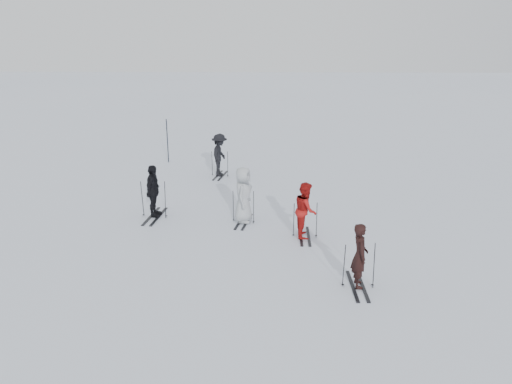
% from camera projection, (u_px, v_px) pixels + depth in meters
% --- Properties ---
extents(ground, '(120.00, 120.00, 0.00)m').
position_uv_depth(ground, '(255.00, 231.00, 16.24)').
color(ground, silver).
rests_on(ground, ground).
extents(skier_near_dark, '(0.41, 0.62, 1.69)m').
position_uv_depth(skier_near_dark, '(360.00, 256.00, 12.49)').
color(skier_near_dark, black).
rests_on(skier_near_dark, ground).
extents(skier_red, '(0.68, 0.87, 1.76)m').
position_uv_depth(skier_red, '(306.00, 211.00, 15.51)').
color(skier_red, '#A11412').
rests_on(skier_red, ground).
extents(skier_grey, '(0.76, 1.02, 1.90)m').
position_uv_depth(skier_grey, '(243.00, 195.00, 16.68)').
color(skier_grey, '#A3A9AD').
rests_on(skier_grey, ground).
extents(skier_uphill_left, '(0.56, 1.12, 1.83)m').
position_uv_depth(skier_uphill_left, '(153.00, 192.00, 17.15)').
color(skier_uphill_left, black).
rests_on(skier_uphill_left, ground).
extents(skier_uphill_far, '(0.89, 1.31, 1.87)m').
position_uv_depth(skier_uphill_far, '(220.00, 155.00, 21.94)').
color(skier_uphill_far, black).
rests_on(skier_uphill_far, ground).
extents(skis_near_dark, '(1.70, 0.91, 1.23)m').
position_uv_depth(skis_near_dark, '(359.00, 265.00, 12.56)').
color(skis_near_dark, black).
rests_on(skis_near_dark, ground).
extents(skis_red, '(1.61, 0.87, 1.17)m').
position_uv_depth(skis_red, '(305.00, 219.00, 15.61)').
color(skis_red, black).
rests_on(skis_red, ground).
extents(skis_grey, '(1.70, 1.10, 1.15)m').
position_uv_depth(skis_grey, '(243.00, 206.00, 16.80)').
color(skis_grey, black).
rests_on(skis_grey, ground).
extents(skis_uphill_left, '(1.93, 1.17, 1.34)m').
position_uv_depth(skis_uphill_left, '(154.00, 199.00, 17.23)').
color(skis_uphill_left, black).
rests_on(skis_uphill_left, ground).
extents(skis_uphill_far, '(1.71, 1.10, 1.16)m').
position_uv_depth(skis_uphill_far, '(220.00, 163.00, 22.05)').
color(skis_uphill_far, black).
rests_on(skis_uphill_far, ground).
extents(piste_marker, '(0.06, 0.06, 2.13)m').
position_uv_depth(piste_marker, '(167.00, 141.00, 24.15)').
color(piste_marker, black).
rests_on(piste_marker, ground).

